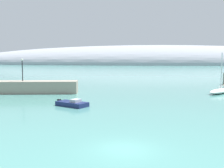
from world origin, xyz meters
TOP-DOWN VIEW (x-y plane):
  - water at (0.00, 0.00)m, footprint 600.00×600.00m
  - breakwater_rocks at (-20.22, 28.07)m, footprint 22.21×5.63m
  - distant_ridge at (19.57, 215.68)m, footprint 346.30×74.70m
  - sailboat_white_mid_mooring at (16.26, 30.75)m, footprint 6.59×7.28m
  - motorboat_navy_foreground at (-7.35, 16.24)m, footprint 4.70×3.91m
  - harbor_lamp_post at (-18.90, 28.26)m, footprint 0.36×0.36m

SIDE VIEW (x-z plane):
  - water at x=0.00m, z-range 0.00..0.00m
  - distant_ridge at x=19.57m, z-range -16.06..16.06m
  - motorboat_navy_foreground at x=-7.35m, z-range -0.15..0.83m
  - sailboat_white_mid_mooring at x=16.26m, z-range -3.12..4.07m
  - breakwater_rocks at x=-20.22m, z-range 0.00..2.17m
  - harbor_lamp_post at x=-18.90m, z-range 2.66..6.63m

